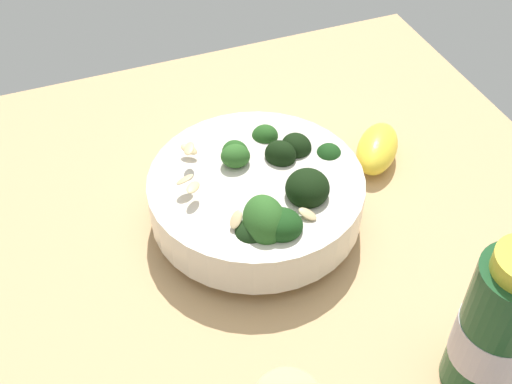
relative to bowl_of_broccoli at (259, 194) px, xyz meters
The scene contains 4 objects.
ground_plane 5.77cm from the bowl_of_broccoli, 126.20° to the left, with size 65.99×65.99×3.12cm, color tan.
bowl_of_broccoli is the anchor object (origin of this frame).
lemon_wedge 16.02cm from the bowl_of_broccoli, 165.97° to the right, with size 8.00×4.24×3.81cm, color yellow.
bottle_tall 25.05cm from the bowl_of_broccoli, 114.54° to the left, with size 5.97×5.97×15.25cm.
Camera 1 is at (17.44, 40.34, 48.36)cm, focal length 45.73 mm.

